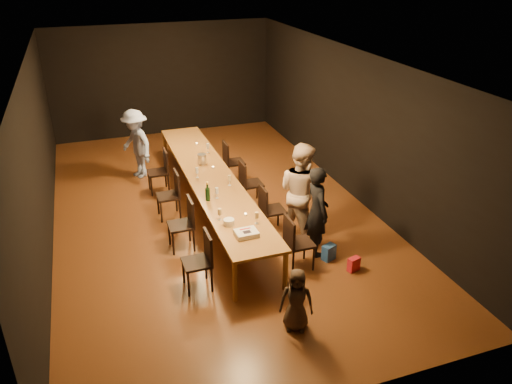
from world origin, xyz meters
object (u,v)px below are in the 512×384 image
object	(u,v)px
chair_right_1	(273,209)
table	(210,178)
plate_stack	(229,222)
child	(296,300)
woman_tan	(301,191)
chair_right_2	(252,183)
chair_left_1	(181,225)
chair_left_2	(168,195)
birthday_cake	(246,233)
man_blue	(136,144)
champagne_bottle	(208,191)
chair_right_0	(300,242)
ice_bucket	(202,159)
chair_left_0	(197,262)
chair_left_3	(158,172)
woman_birthday	(317,211)
chair_right_3	(234,161)

from	to	relation	value
chair_right_1	table	bearing A→B (deg)	-144.69
plate_stack	child	bearing A→B (deg)	-76.96
woman_tan	chair_right_2	bearing A→B (deg)	-8.88
chair_left_1	chair_left_2	bearing A→B (deg)	0.00
birthday_cake	chair_left_1	bearing A→B (deg)	123.11
man_blue	plate_stack	world-z (taller)	man_blue
child	plate_stack	bearing A→B (deg)	127.77
chair_right_1	chair_left_1	world-z (taller)	same
man_blue	champagne_bottle	xyz separation A→B (m)	(0.85, -3.16, 0.14)
chair_right_0	ice_bucket	size ratio (longest dim) A/B	4.57
chair_left_1	birthday_cake	distance (m)	1.45
chair_right_1	child	distance (m)	2.62
chair_right_2	chair_left_1	bearing A→B (deg)	-54.78
chair_right_1	birthday_cake	bearing A→B (deg)	-37.42
chair_left_0	chair_left_1	distance (m)	1.20
table	chair_right_0	size ratio (longest dim) A/B	6.45
chair_right_0	birthday_cake	size ratio (longest dim) A/B	2.65
birthday_cake	child	bearing A→B (deg)	-81.32
chair_left_2	child	world-z (taller)	child
chair_left_3	plate_stack	distance (m)	3.24
chair_right_2	ice_bucket	world-z (taller)	ice_bucket
woman_birthday	chair_left_0	bearing A→B (deg)	99.89
chair_right_1	birthday_cake	world-z (taller)	chair_right_1
chair_right_1	chair_left_0	bearing A→B (deg)	-54.78
chair_left_1	birthday_cake	xyz separation A→B (m)	(0.81, -1.16, 0.32)
chair_right_0	chair_right_3	world-z (taller)	same
chair_left_1	plate_stack	xyz separation A→B (m)	(0.65, -0.76, 0.33)
birthday_cake	ice_bucket	world-z (taller)	ice_bucket
chair_right_2	woman_birthday	size ratio (longest dim) A/B	0.59
chair_left_3	woman_birthday	bearing A→B (deg)	-146.79
ice_bucket	woman_tan	bearing A→B (deg)	-59.59
chair_right_3	woman_birthday	world-z (taller)	woman_birthday
man_blue	birthday_cake	size ratio (longest dim) A/B	4.50
table	plate_stack	size ratio (longest dim) A/B	33.96
chair_left_1	champagne_bottle	bearing A→B (deg)	-69.92
ice_bucket	chair_left_1	bearing A→B (deg)	-114.52
plate_stack	chair_right_3	bearing A→B (deg)	71.59
table	chair_right_2	size ratio (longest dim) A/B	6.45
chair_right_0	chair_right_1	bearing A→B (deg)	180.00
chair_right_3	woman_birthday	distance (m)	3.33
chair_left_3	plate_stack	world-z (taller)	chair_left_3
chair_right_3	chair_left_3	distance (m)	1.70
table	man_blue	world-z (taller)	man_blue
chair_right_3	champagne_bottle	distance (m)	2.53
ice_bucket	chair_left_3	bearing A→B (deg)	147.79
chair_right_1	ice_bucket	distance (m)	2.08
chair_left_1	woman_tan	xyz separation A→B (m)	(2.11, -0.28, 0.43)
chair_right_3	chair_left_3	bearing A→B (deg)	-90.00
ice_bucket	child	bearing A→B (deg)	-87.25
table	ice_bucket	size ratio (longest dim) A/B	29.49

